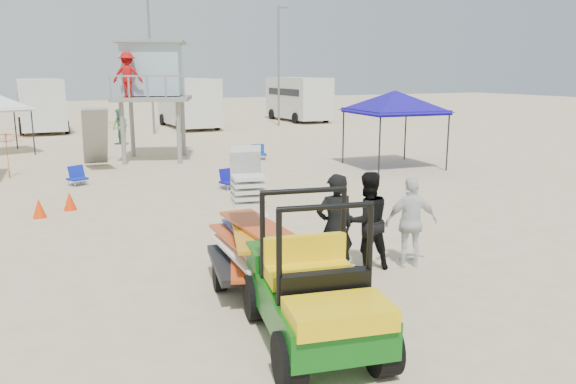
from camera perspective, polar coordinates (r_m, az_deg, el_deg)
name	(u,v)px	position (r m, az deg, el deg)	size (l,w,h in m)	color
ground	(341,311)	(9.14, 5.42, -11.91)	(140.00, 140.00, 0.00)	beige
utility_cart	(313,279)	(7.70, 2.59, -8.81)	(1.86, 2.94, 2.08)	#0D5812
surf_trailer	(250,238)	(9.74, -3.89, -4.71)	(1.65, 2.53, 2.21)	black
man_left	(335,228)	(10.09, 4.77, -3.62)	(0.72, 0.47, 1.97)	black
man_mid	(367,221)	(10.74, 8.02, -2.93)	(0.92, 0.72, 1.89)	black
man_right	(411,222)	(11.05, 12.41, -3.03)	(1.03, 0.43, 1.76)	white
lifeguard_tower	(149,74)	(24.57, -13.95, 11.58)	(3.88, 3.88, 4.85)	gray
canopy_blue	(395,94)	(22.42, 10.84, 9.73)	(3.35, 3.35, 3.40)	black
umbrella_a	(8,155)	(22.13, -26.60, 3.37)	(1.81, 1.84, 1.66)	#C03714
umbrella_b	(107,140)	(24.89, -17.90, 5.02)	(1.91, 1.95, 1.75)	#E4F015
cone_near	(70,201)	(16.47, -21.30, -0.84)	(0.34, 0.34, 0.50)	#FB3907
cone_far	(39,208)	(15.91, -23.97, -1.51)	(0.34, 0.34, 0.50)	#FF3C08
beach_chair_a	(77,176)	(20.01, -20.66, 1.57)	(0.70, 0.78, 0.64)	#0F21AA
beach_chair_b	(229,179)	(18.25, -6.05, 1.34)	(0.64, 0.70, 0.64)	#0F0E9A
beach_chair_c	(259,152)	(24.28, -2.97, 4.09)	(0.67, 0.73, 0.64)	#0E3499
rv_mid_left	(41,103)	(38.69, -23.82, 8.31)	(2.65, 6.50, 3.25)	silver
rv_mid_right	(188,101)	(38.59, -10.13, 9.13)	(2.64, 7.00, 3.25)	silver
rv_far_right	(298,97)	(43.24, 1.04, 9.63)	(2.64, 6.60, 3.25)	silver
light_pole_left	(151,66)	(34.91, -13.75, 12.29)	(0.14, 0.14, 8.00)	slate
light_pole_right	(279,67)	(39.20, -0.96, 12.58)	(0.14, 0.14, 8.00)	slate
distant_beachgoers	(20,139)	(26.56, -25.57, 4.92)	(9.45, 6.73, 1.85)	#4F835D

